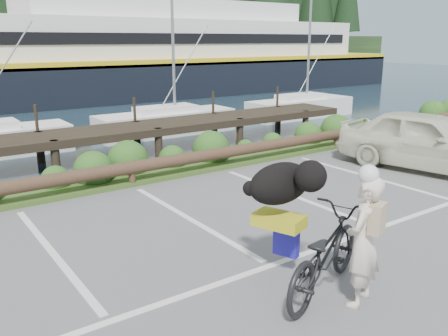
{
  "coord_description": "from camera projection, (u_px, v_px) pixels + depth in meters",
  "views": [
    {
      "loc": [
        -4.38,
        -5.39,
        3.35
      ],
      "look_at": [
        0.38,
        1.38,
        1.1
      ],
      "focal_mm": 38.0,
      "sensor_mm": 36.0,
      "label": 1
    }
  ],
  "objects": [
    {
      "name": "cyclist",
      "position": [
        363.0,
        242.0,
        6.01
      ],
      "size": [
        0.74,
        0.61,
        1.74
      ],
      "primitive_type": "imported",
      "rotation": [
        0.0,
        0.0,
        3.5
      ],
      "color": "silver",
      "rests_on": "ground"
    },
    {
      "name": "log_rail",
      "position": [
        133.0,
        186.0,
        11.19
      ],
      "size": [
        32.0,
        0.3,
        0.6
      ],
      "primitive_type": null,
      "color": "#443021",
      "rests_on": "ground"
    },
    {
      "name": "vegetation_strip",
      "position": [
        121.0,
        177.0,
        11.73
      ],
      "size": [
        34.0,
        1.6,
        0.1
      ],
      "primitive_type": "cube",
      "color": "#3D5B21",
      "rests_on": "ground"
    },
    {
      "name": "parked_car",
      "position": [
        428.0,
        141.0,
        12.43
      ],
      "size": [
        2.82,
        4.88,
        1.56
      ],
      "primitive_type": "imported",
      "rotation": [
        0.0,
        0.0,
        0.22
      ],
      "color": "beige",
      "rests_on": "ground"
    },
    {
      "name": "dog",
      "position": [
        280.0,
        183.0,
        6.52
      ],
      "size": [
        0.83,
        1.13,
        0.59
      ],
      "primitive_type": "ellipsoid",
      "rotation": [
        0.0,
        0.0,
        1.93
      ],
      "color": "black",
      "rests_on": "bicycle"
    },
    {
      "name": "bicycle",
      "position": [
        324.0,
        253.0,
        6.37
      ],
      "size": [
        2.3,
        1.47,
        1.14
      ],
      "primitive_type": "imported",
      "rotation": [
        0.0,
        0.0,
        1.93
      ],
      "color": "black",
      "rests_on": "ground"
    },
    {
      "name": "ground",
      "position": [
        254.0,
        256.0,
        7.56
      ],
      "size": [
        72.0,
        72.0,
        0.0
      ],
      "primitive_type": "plane",
      "color": "#565658"
    }
  ]
}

